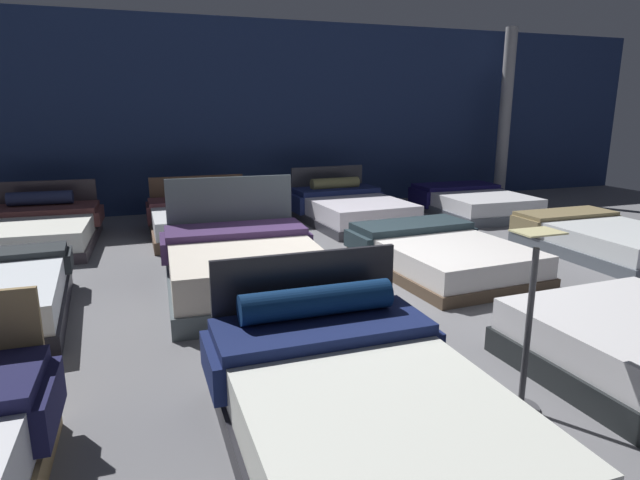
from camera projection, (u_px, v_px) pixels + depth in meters
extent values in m
cube|color=slate|center=(360.00, 288.00, 5.89)|extent=(18.00, 18.00, 0.02)
cube|color=navy|center=(252.00, 116.00, 10.13)|extent=(18.00, 0.06, 3.50)
cube|color=#1C1C44|center=(49.00, 403.00, 2.94)|extent=(0.10, 0.63, 0.26)
cube|color=black|center=(365.00, 445.00, 2.99)|extent=(1.45, 2.12, 0.18)
cube|color=white|center=(366.00, 408.00, 2.93)|extent=(1.39, 2.06, 0.29)
cube|color=black|center=(307.00, 315.00, 3.86)|extent=(1.35, 0.05, 0.93)
cube|color=navy|center=(322.00, 327.00, 3.55)|extent=(1.42, 0.61, 0.08)
cube|color=navy|center=(212.00, 366.00, 3.35)|extent=(0.08, 0.60, 0.24)
cube|color=navy|center=(418.00, 334.00, 3.82)|extent=(0.08, 0.60, 0.24)
cylinder|color=navy|center=(317.00, 301.00, 3.61)|extent=(1.06, 0.21, 0.20)
cube|color=#282E32|center=(69.00, 260.00, 5.69)|extent=(0.08, 0.46, 0.19)
cube|color=#4C585E|center=(246.00, 286.00, 5.59)|extent=(1.66, 2.01, 0.20)
cube|color=silver|center=(245.00, 262.00, 5.53)|extent=(1.59, 1.95, 0.33)
cube|color=#4C585E|center=(231.00, 224.00, 6.38)|extent=(1.47, 0.11, 1.13)
cube|color=#3E2954|center=(235.00, 230.00, 6.05)|extent=(1.57, 0.72, 0.07)
cube|color=#3E2954|center=(164.00, 248.00, 5.86)|extent=(0.11, 0.65, 0.22)
cube|color=#3E2954|center=(303.00, 238.00, 6.31)|extent=(0.11, 0.65, 0.22)
cube|color=brown|center=(442.00, 266.00, 6.41)|extent=(1.64, 2.22, 0.13)
cube|color=white|center=(443.00, 251.00, 6.36)|extent=(1.57, 2.15, 0.25)
cube|color=#24343B|center=(411.00, 226.00, 6.96)|extent=(1.53, 0.74, 0.09)
cube|color=#24343B|center=(358.00, 243.00, 6.70)|extent=(0.12, 0.66, 0.21)
cube|color=#24343B|center=(459.00, 232.00, 7.29)|extent=(0.12, 0.66, 0.21)
cube|color=#4E555F|center=(606.00, 249.00, 7.15)|extent=(1.46, 2.17, 0.16)
cube|color=silver|center=(608.00, 234.00, 7.11)|extent=(1.40, 2.10, 0.24)
cube|color=olive|center=(566.00, 213.00, 7.77)|extent=(1.43, 0.59, 0.05)
cube|color=olive|center=(524.00, 226.00, 7.57)|extent=(0.06, 0.58, 0.21)
cube|color=olive|center=(603.00, 219.00, 8.03)|extent=(0.06, 0.58, 0.21)
cube|color=#352C33|center=(34.00, 243.00, 7.50)|extent=(1.73, 2.23, 0.14)
cube|color=white|center=(32.00, 229.00, 7.45)|extent=(1.66, 2.16, 0.26)
cube|color=#352C33|center=(46.00, 206.00, 8.41)|extent=(1.52, 0.12, 0.81)
cube|color=brown|center=(40.00, 209.00, 8.02)|extent=(1.63, 0.85, 0.08)
cube|color=brown|center=(99.00, 215.00, 8.28)|extent=(0.12, 0.77, 0.21)
cylinder|color=#232A4E|center=(40.00, 198.00, 8.08)|extent=(0.91, 0.25, 0.20)
cube|color=brown|center=(207.00, 230.00, 8.23)|extent=(1.65, 1.96, 0.17)
cube|color=silver|center=(206.00, 217.00, 8.18)|extent=(1.59, 1.90, 0.25)
cube|color=brown|center=(198.00, 199.00, 9.05)|extent=(1.55, 0.05, 0.80)
cube|color=brown|center=(200.00, 200.00, 8.73)|extent=(1.62, 0.63, 0.06)
cube|color=brown|center=(149.00, 214.00, 8.51)|extent=(0.06, 0.62, 0.29)
cube|color=brown|center=(250.00, 207.00, 9.03)|extent=(0.06, 0.62, 0.29)
cube|color=#2D2D35|center=(353.00, 220.00, 9.04)|extent=(1.60, 2.22, 0.14)
cube|color=silver|center=(353.00, 207.00, 8.99)|extent=(1.54, 2.16, 0.28)
cube|color=#2D2D35|center=(327.00, 190.00, 9.91)|extent=(1.41, 0.11, 0.86)
cube|color=navy|center=(335.00, 190.00, 9.58)|extent=(1.51, 0.74, 0.09)
cube|color=navy|center=(296.00, 204.00, 9.34)|extent=(0.12, 0.67, 0.29)
cube|color=navy|center=(373.00, 198.00, 9.91)|extent=(0.12, 0.67, 0.29)
cylinder|color=olive|center=(335.00, 184.00, 9.57)|extent=(0.90, 0.25, 0.21)
cube|color=#4D535E|center=(474.00, 210.00, 9.85)|extent=(1.62, 2.17, 0.16)
cube|color=silver|center=(474.00, 199.00, 9.80)|extent=(1.55, 2.11, 0.24)
cube|color=#17144D|center=(455.00, 186.00, 10.37)|extent=(1.56, 0.79, 0.07)
cube|color=#17144D|center=(419.00, 198.00, 10.18)|extent=(0.09, 0.75, 0.31)
cube|color=#17144D|center=(489.00, 194.00, 10.65)|extent=(0.09, 0.75, 0.31)
cylinder|color=#3F3F44|center=(520.00, 407.00, 3.51)|extent=(0.24, 0.24, 0.02)
cylinder|color=#3F3F44|center=(528.00, 331.00, 3.38)|extent=(0.04, 0.04, 1.09)
cube|color=beige|center=(538.00, 232.00, 3.22)|extent=(0.28, 0.20, 0.01)
cylinder|color=#99999E|center=(505.00, 115.00, 11.27)|extent=(0.24, 0.24, 3.50)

